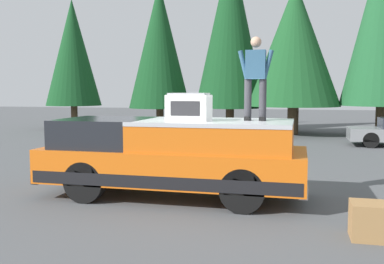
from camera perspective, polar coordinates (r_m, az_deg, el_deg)
name	(u,v)px	position (r m, az deg, el deg)	size (l,w,h in m)	color
ground_plane	(204,196)	(9.51, 1.59, -8.32)	(90.00, 90.00, 0.00)	#4C4F51
pickup_truck	(173,156)	(9.28, -2.50, -3.18)	(2.01, 5.54, 1.65)	orange
compressor_unit	(189,107)	(8.88, -0.38, 3.27)	(0.65, 0.84, 0.56)	white
person_on_truck_bed	(256,76)	(9.03, 8.27, 7.22)	(0.29, 0.72, 1.69)	#333338
wooden_crate	(369,221)	(7.32, 22.09, -10.66)	(0.56, 0.56, 0.56)	olive
conifer_center_left	(294,45)	(23.29, 13.19, 11.00)	(4.70, 4.70, 7.73)	#4C3826
conifer_center_right	(231,27)	(25.39, 5.04, 13.49)	(3.96, 3.96, 10.41)	#4C3826
conifer_right	(159,46)	(26.68, -4.26, 11.15)	(3.69, 3.69, 8.67)	#4C3826
conifer_far_right	(73,53)	(27.29, -15.25, 9.91)	(3.25, 3.25, 7.63)	#4C3826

